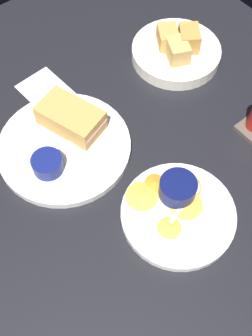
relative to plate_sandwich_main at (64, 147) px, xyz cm
name	(u,v)px	position (x,y,z in cm)	size (l,w,h in cm)	color
ground_plane	(116,154)	(6.85, 8.03, -2.30)	(110.00, 110.00, 3.00)	black
plate_sandwich_main	(64,147)	(0.00, 0.00, 0.00)	(27.35, 27.35, 1.60)	white
sandwich_half_near	(71,118)	(-3.06, 4.20, 3.20)	(14.78, 11.26, 4.80)	tan
ramekin_dark_sauce	(47,164)	(2.80, -5.48, 2.55)	(6.10, 6.10, 3.23)	navy
spoon_by_dark_ramekin	(64,149)	(1.12, -0.65, 1.16)	(4.66, 9.80, 0.80)	silver
plate_chips_companion	(177,215)	(25.83, 7.79, 0.00)	(21.52, 21.52, 1.60)	white
ramekin_light_gravy	(178,188)	(22.61, 10.48, 2.82)	(7.05, 7.05, 3.75)	#0C144C
spoon_by_gravy_ramekin	(191,194)	(24.52, 12.27, 1.16)	(4.21, 9.87, 0.80)	silver
plantain_chip_scatter	(169,198)	(22.57, 8.56, 1.10)	(15.26, 16.52, 0.60)	gold
bread_basket_rear	(176,51)	(-5.07, 35.44, 1.46)	(20.90, 20.90, 7.68)	silver
paper_napkin_folded	(45,90)	(-16.04, 5.50, -0.60)	(11.00, 9.00, 0.40)	white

